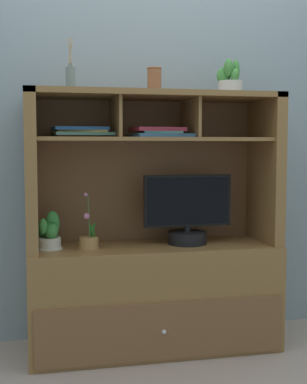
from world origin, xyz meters
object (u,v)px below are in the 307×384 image
(media_console, at_px, (153,267))
(potted_succulent, at_px, (230,81))
(tv_monitor, at_px, (188,216))
(magazine_stack_centre, at_px, (159,133))
(ceramic_vase, at_px, (154,80))
(potted_orchid, at_px, (89,241))
(diffuser_bottle, at_px, (71,78))
(magazine_stack_left, at_px, (82,132))
(potted_fern, at_px, (49,234))

(media_console, xyz_separation_m, potted_succulent, (0.44, 0.01, 1.03))
(media_console, relative_size, tv_monitor, 2.86)
(magazine_stack_centre, distance_m, ceramic_vase, 0.28)
(media_console, height_order, potted_orchid, media_console)
(media_console, height_order, diffuser_bottle, diffuser_bottle)
(magazine_stack_left, height_order, potted_succulent, potted_succulent)
(magazine_stack_left, xyz_separation_m, potted_succulent, (0.83, -0.00, 0.29))
(potted_orchid, xyz_separation_m, diffuser_bottle, (-0.08, 0.05, 0.85))
(tv_monitor, height_order, magazine_stack_left, magazine_stack_left)
(potted_succulent, bearing_deg, ceramic_vase, -175.52)
(diffuser_bottle, height_order, potted_succulent, diffuser_bottle)
(potted_orchid, relative_size, potted_fern, 1.51)
(potted_orchid, height_order, magazine_stack_centre, magazine_stack_centre)
(potted_fern, height_order, magazine_stack_left, magazine_stack_left)
(magazine_stack_centre, relative_size, ceramic_vase, 2.54)
(potted_fern, bearing_deg, magazine_stack_centre, -4.36)
(potted_succulent, bearing_deg, tv_monitor, -173.42)
(diffuser_bottle, bearing_deg, media_console, 1.08)
(diffuser_bottle, bearing_deg, potted_orchid, -28.94)
(tv_monitor, distance_m, potted_fern, 0.76)
(tv_monitor, distance_m, potted_succulent, 0.79)
(magazine_stack_centre, height_order, diffuser_bottle, diffuser_bottle)
(tv_monitor, bearing_deg, magazine_stack_left, 176.73)
(media_console, relative_size, ceramic_vase, 10.67)
(potted_orchid, bearing_deg, media_console, 8.52)
(media_console, relative_size, potted_succulent, 7.22)
(potted_orchid, distance_m, potted_fern, 0.21)
(potted_orchid, distance_m, magazine_stack_left, 0.58)
(magazine_stack_centre, bearing_deg, media_console, 112.52)
(potted_orchid, height_order, diffuser_bottle, diffuser_bottle)
(tv_monitor, height_order, potted_succulent, potted_succulent)
(potted_succulent, relative_size, ceramic_vase, 1.48)
(magazine_stack_centre, bearing_deg, potted_fern, 175.64)
(potted_fern, xyz_separation_m, diffuser_bottle, (0.12, 0.00, 0.81))
(ceramic_vase, bearing_deg, potted_orchid, -175.75)
(potted_fern, relative_size, magazine_stack_centre, 0.60)
(potted_fern, distance_m, magazine_stack_centre, 0.79)
(potted_orchid, xyz_separation_m, magazine_stack_left, (-0.03, 0.07, 0.58))
(magazine_stack_centre, relative_size, diffuser_bottle, 1.24)
(media_console, relative_size, diffuser_bottle, 5.22)
(potted_orchid, bearing_deg, potted_fern, 167.68)
(ceramic_vase, bearing_deg, potted_succulent, 4.48)
(potted_fern, height_order, magazine_stack_centre, magazine_stack_centre)
(potted_fern, xyz_separation_m, magazine_stack_left, (0.18, 0.02, 0.54))
(tv_monitor, relative_size, magazine_stack_left, 1.52)
(media_console, xyz_separation_m, ceramic_vase, (0.00, -0.03, 1.02))
(potted_fern, distance_m, potted_succulent, 1.30)
(diffuser_bottle, bearing_deg, potted_fern, -179.55)
(tv_monitor, xyz_separation_m, ceramic_vase, (-0.19, -0.01, 0.74))
(tv_monitor, xyz_separation_m, magazine_stack_centre, (-0.17, -0.03, 0.45))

